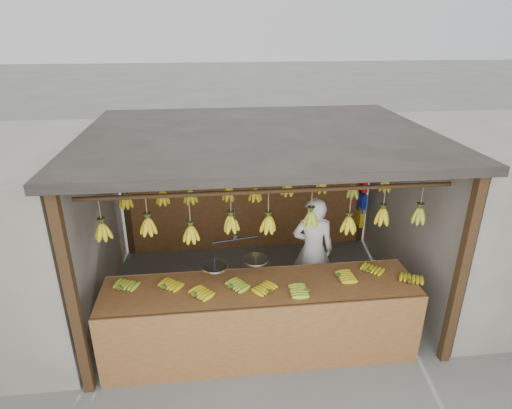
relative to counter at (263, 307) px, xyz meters
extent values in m
plane|color=#5B5B57|center=(0.10, 1.23, -0.71)|extent=(80.00, 80.00, 0.00)
cube|color=#301F0F|center=(-1.90, -0.27, 0.44)|extent=(0.10, 0.10, 2.30)
cube|color=#301F0F|center=(2.10, -0.27, 0.44)|extent=(0.10, 0.10, 2.30)
cube|color=#301F0F|center=(-1.90, 2.73, 0.44)|extent=(0.10, 0.10, 2.30)
cube|color=#301F0F|center=(2.10, 2.73, 0.44)|extent=(0.10, 0.10, 2.30)
cube|color=black|center=(0.10, 1.23, 1.64)|extent=(4.30, 3.30, 0.10)
cylinder|color=#301F0F|center=(0.10, 0.23, 1.29)|extent=(4.00, 0.05, 0.05)
cylinder|color=#301F0F|center=(0.10, 1.23, 1.29)|extent=(4.00, 0.05, 0.05)
cylinder|color=#301F0F|center=(0.10, 2.23, 1.29)|extent=(4.00, 0.05, 0.05)
cube|color=brown|center=(0.10, 2.73, 0.19)|extent=(4.00, 0.06, 1.80)
cube|color=slate|center=(3.70, 1.23, 0.44)|extent=(3.00, 3.00, 2.30)
cube|color=brown|center=(-0.01, 0.13, 0.15)|extent=(3.56, 0.79, 0.08)
cube|color=brown|center=(-0.01, -0.26, -0.26)|extent=(3.56, 0.04, 0.90)
cube|color=#301F0F|center=(-1.68, -0.21, -0.30)|extent=(0.07, 0.07, 0.82)
cube|color=#301F0F|center=(1.67, -0.21, -0.30)|extent=(0.07, 0.07, 0.82)
cube|color=#301F0F|center=(-1.68, 0.48, -0.30)|extent=(0.07, 0.07, 0.82)
cube|color=#301F0F|center=(1.67, 0.48, -0.30)|extent=(0.07, 0.07, 0.82)
ellipsoid|color=#92A523|center=(-1.54, 0.20, 0.22)|extent=(0.26, 0.29, 0.06)
ellipsoid|color=gold|center=(-1.06, 0.16, 0.22)|extent=(0.29, 0.30, 0.06)
ellipsoid|color=gold|center=(-0.73, -0.03, 0.22)|extent=(0.30, 0.29, 0.06)
ellipsoid|color=#92A523|center=(-0.33, 0.08, 0.22)|extent=(0.30, 0.29, 0.06)
ellipsoid|color=gold|center=(0.08, -0.03, 0.22)|extent=(0.29, 0.30, 0.06)
ellipsoid|color=#92A523|center=(0.48, -0.06, 0.22)|extent=(0.24, 0.18, 0.06)
ellipsoid|color=gold|center=(0.91, 0.16, 0.22)|extent=(0.25, 0.19, 0.06)
ellipsoid|color=gold|center=(1.29, 0.23, 0.22)|extent=(0.30, 0.30, 0.06)
ellipsoid|color=gold|center=(1.69, -0.04, 0.22)|extent=(0.27, 0.29, 0.06)
ellipsoid|color=gold|center=(-1.65, 0.22, 0.92)|extent=(0.16, 0.16, 0.28)
ellipsoid|color=gold|center=(-1.18, 0.23, 0.95)|extent=(0.16, 0.16, 0.28)
ellipsoid|color=gold|center=(-0.75, 0.20, 0.85)|extent=(0.16, 0.16, 0.28)
ellipsoid|color=gold|center=(-0.31, 0.26, 0.92)|extent=(0.16, 0.16, 0.28)
ellipsoid|color=gold|center=(0.08, 0.19, 0.92)|extent=(0.16, 0.16, 0.28)
ellipsoid|color=#92A523|center=(0.56, 0.26, 0.93)|extent=(0.16, 0.16, 0.28)
ellipsoid|color=gold|center=(0.97, 0.19, 0.87)|extent=(0.16, 0.16, 0.28)
ellipsoid|color=gold|center=(1.38, 0.27, 0.92)|extent=(0.16, 0.16, 0.28)
ellipsoid|color=#92A523|center=(1.81, 0.26, 0.91)|extent=(0.16, 0.16, 0.28)
ellipsoid|color=gold|center=(-1.58, 1.19, 0.86)|extent=(0.16, 0.16, 0.28)
ellipsoid|color=gold|center=(-1.13, 1.23, 0.87)|extent=(0.16, 0.16, 0.28)
ellipsoid|color=gold|center=(-0.78, 1.19, 0.89)|extent=(0.16, 0.16, 0.28)
ellipsoid|color=gold|center=(-0.29, 1.23, 0.89)|extent=(0.16, 0.16, 0.28)
ellipsoid|color=gold|center=(0.06, 1.25, 0.85)|extent=(0.16, 0.16, 0.28)
ellipsoid|color=gold|center=(0.49, 1.28, 0.90)|extent=(0.16, 0.16, 0.28)
ellipsoid|color=gold|center=(0.94, 1.24, 0.94)|extent=(0.16, 0.16, 0.28)
ellipsoid|color=#92A523|center=(1.36, 1.20, 0.86)|extent=(0.16, 0.16, 0.28)
ellipsoid|color=gold|center=(1.79, 1.19, 0.94)|extent=(0.16, 0.16, 0.28)
ellipsoid|color=#92A523|center=(-1.60, 2.22, 0.94)|extent=(0.16, 0.16, 0.28)
ellipsoid|color=#92A523|center=(-1.20, 2.20, 0.87)|extent=(0.16, 0.16, 0.28)
ellipsoid|color=#92A523|center=(-0.72, 2.26, 0.90)|extent=(0.16, 0.16, 0.28)
ellipsoid|color=gold|center=(-0.36, 2.21, 0.86)|extent=(0.16, 0.16, 0.28)
ellipsoid|color=gold|center=(0.09, 2.25, 0.87)|extent=(0.16, 0.16, 0.28)
ellipsoid|color=gold|center=(0.56, 2.20, 0.86)|extent=(0.16, 0.16, 0.28)
ellipsoid|color=gold|center=(0.92, 2.18, 0.96)|extent=(0.16, 0.16, 0.28)
ellipsoid|color=gold|center=(1.35, 2.27, 0.85)|extent=(0.16, 0.16, 0.28)
ellipsoid|color=gold|center=(1.78, 2.28, 0.89)|extent=(0.16, 0.16, 0.28)
cylinder|color=black|center=(-0.28, 0.23, 1.01)|extent=(0.02, 0.02, 0.55)
cylinder|color=black|center=(-0.28, 0.23, 0.74)|extent=(0.51, 0.13, 0.02)
cylinder|color=silver|center=(-0.51, 0.18, 0.44)|extent=(0.28, 0.28, 0.02)
cylinder|color=silver|center=(-0.04, 0.28, 0.44)|extent=(0.28, 0.28, 0.02)
imported|color=white|center=(0.84, 1.11, 0.06)|extent=(0.61, 0.45, 1.54)
cube|color=#199926|center=(2.04, 2.58, 0.73)|extent=(0.08, 0.26, 0.34)
cube|color=red|center=(2.04, 2.58, 0.48)|extent=(0.08, 0.26, 0.34)
cube|color=#1426BF|center=(2.04, 2.58, 0.10)|extent=(0.08, 0.26, 0.34)
cube|color=yellow|center=(2.04, 2.58, -0.16)|extent=(0.08, 0.26, 0.34)
camera|label=1|loc=(-0.52, -3.90, 2.91)|focal=30.00mm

